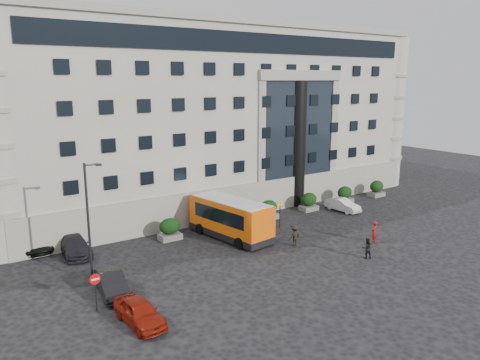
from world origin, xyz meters
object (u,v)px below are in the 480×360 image
at_px(hedge_d, 309,202).
at_px(parked_car_d, 36,242).
at_px(street_lamp, 89,219).
at_px(pedestrian_b, 367,248).
at_px(hedge_a, 170,229).
at_px(parked_car_a, 140,312).
at_px(parked_car_b, 112,283).
at_px(hedge_c, 269,210).
at_px(parked_car_c, 75,246).
at_px(hedge_e, 345,195).
at_px(hedge_f, 376,188).
at_px(bus_stop_sign, 280,209).
at_px(white_taxi, 343,205).
at_px(red_truck, 20,218).
at_px(no_entry_sign, 95,285).
at_px(minibus, 230,217).
at_px(pedestrian_c, 294,236).
at_px(hedge_b, 223,218).
at_px(pedestrian_a, 374,232).

distance_m(hedge_d, parked_car_d, 25.61).
height_order(street_lamp, pedestrian_b, street_lamp).
xyz_separation_m(hedge_a, parked_car_a, (-7.50, -11.56, -0.24)).
bearing_deg(parked_car_b, hedge_c, 29.56).
bearing_deg(parked_car_a, hedge_d, 22.97).
bearing_deg(parked_car_c, hedge_e, 2.41).
xyz_separation_m(hedge_e, hedge_f, (5.20, 0.00, 0.00)).
height_order(bus_stop_sign, white_taxi, bus_stop_sign).
xyz_separation_m(hedge_a, hedge_f, (26.00, 0.00, 0.00)).
bearing_deg(red_truck, no_entry_sign, -88.36).
bearing_deg(minibus, hedge_c, 13.62).
distance_m(hedge_a, pedestrian_c, 10.31).
xyz_separation_m(hedge_b, hedge_c, (5.20, 0.00, 0.00)).
bearing_deg(hedge_a, parked_car_d, 158.51).
relative_size(street_lamp, pedestrian_b, 5.09).
bearing_deg(minibus, hedge_d, 3.74).
distance_m(hedge_a, parked_car_d, 10.45).
xyz_separation_m(hedge_d, red_truck, (-25.49, 8.97, 0.38)).
xyz_separation_m(parked_car_c, pedestrian_c, (15.01, -8.11, 0.18)).
bearing_deg(no_entry_sign, pedestrian_a, -3.45).
distance_m(street_lamp, pedestrian_c, 16.00).
height_order(hedge_b, no_entry_sign, no_entry_sign).
xyz_separation_m(pedestrian_a, pedestrian_b, (-3.10, -1.91, -0.12)).
relative_size(hedge_d, parked_car_a, 0.45).
height_order(no_entry_sign, red_truck, red_truck).
height_order(parked_car_d, pedestrian_b, pedestrian_b).
distance_m(hedge_f, red_truck, 37.00).
distance_m(hedge_d, pedestrian_c, 10.73).
distance_m(parked_car_d, pedestrian_c, 20.39).
relative_size(bus_stop_sign, no_entry_sign, 1.09).
bearing_deg(hedge_e, bus_stop_sign, -166.08).
distance_m(minibus, parked_car_a, 15.09).
bearing_deg(hedge_f, hedge_d, 180.00).
bearing_deg(minibus, pedestrian_c, -65.11).
bearing_deg(street_lamp, hedge_b, 20.07).
relative_size(hedge_e, parked_car_c, 0.38).
relative_size(hedge_d, street_lamp, 0.23).
height_order(hedge_f, red_truck, red_truck).
bearing_deg(hedge_b, no_entry_sign, -148.10).
xyz_separation_m(hedge_f, pedestrian_a, (-12.64, -10.19, -0.02)).
relative_size(hedge_e, pedestrian_b, 1.17).
xyz_separation_m(parked_car_b, pedestrian_a, (20.86, -3.07, 0.21)).
bearing_deg(hedge_b, pedestrian_a, -51.29).
bearing_deg(hedge_c, parked_car_c, 176.64).
distance_m(hedge_d, no_entry_sign, 26.15).
bearing_deg(hedge_a, hedge_b, 0.00).
distance_m(street_lamp, pedestrian_a, 22.25).
distance_m(bus_stop_sign, minibus, 5.06).
xyz_separation_m(hedge_f, pedestrian_c, (-18.49, -7.05, -0.05)).
bearing_deg(parked_car_b, pedestrian_b, -7.78).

